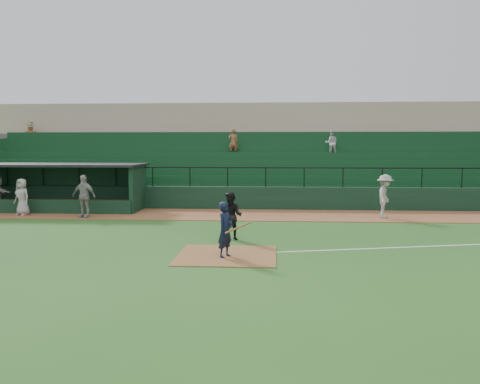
{
  "coord_description": "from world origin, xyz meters",
  "views": [
    {
      "loc": [
        1.4,
        -16.03,
        3.36
      ],
      "look_at": [
        0.0,
        5.0,
        1.4
      ],
      "focal_mm": 37.6,
      "sensor_mm": 36.0,
      "label": 1
    }
  ],
  "objects": [
    {
      "name": "batter_at_plate",
      "position": [
        -0.01,
        -1.27,
        0.85
      ],
      "size": [
        1.12,
        0.74,
        1.69
      ],
      "color": "black",
      "rests_on": "ground"
    },
    {
      "name": "ground",
      "position": [
        0.0,
        0.0,
        0.0
      ],
      "size": [
        90.0,
        90.0,
        0.0
      ],
      "primitive_type": "plane",
      "color": "#25541B",
      "rests_on": "ground"
    },
    {
      "name": "runner",
      "position": [
        6.52,
        7.29,
        1.03
      ],
      "size": [
        1.13,
        1.47,
        2.01
      ],
      "primitive_type": "imported",
      "rotation": [
        0.0,
        0.0,
        1.23
      ],
      "color": "#A49F99",
      "rests_on": "warning_track"
    },
    {
      "name": "dugout",
      "position": [
        -9.75,
        9.56,
        1.33
      ],
      "size": [
        8.9,
        3.2,
        2.42
      ],
      "color": "black",
      "rests_on": "ground"
    },
    {
      "name": "dugout_player_b",
      "position": [
        -10.59,
        7.08,
        0.9
      ],
      "size": [
        1.0,
        0.83,
        1.75
      ],
      "primitive_type": "imported",
      "rotation": [
        0.0,
        0.0,
        -0.37
      ],
      "color": "#A7A19C",
      "rests_on": "warning_track"
    },
    {
      "name": "stadium_structure",
      "position": [
        -0.0,
        16.46,
        2.3
      ],
      "size": [
        38.0,
        13.08,
        6.4
      ],
      "color": "black",
      "rests_on": "ground"
    },
    {
      "name": "dugout_player_a",
      "position": [
        -7.36,
        6.55,
        1.02
      ],
      "size": [
        1.23,
        0.7,
        1.98
      ],
      "primitive_type": "imported",
      "rotation": [
        0.0,
        0.0,
        -0.19
      ],
      "color": "gray",
      "rests_on": "warning_track"
    },
    {
      "name": "foul_line",
      "position": [
        8.0,
        1.2,
        0.01
      ],
      "size": [
        17.49,
        4.44,
        0.01
      ],
      "primitive_type": "cube",
      "rotation": [
        0.0,
        0.0,
        0.24
      ],
      "color": "white",
      "rests_on": "ground"
    },
    {
      "name": "warning_track",
      "position": [
        0.0,
        8.0,
        0.01
      ],
      "size": [
        40.0,
        4.0,
        0.03
      ],
      "primitive_type": "cube",
      "color": "brown",
      "rests_on": "ground"
    },
    {
      "name": "home_plate_dirt",
      "position": [
        0.0,
        -1.0,
        0.01
      ],
      "size": [
        3.0,
        3.0,
        0.03
      ],
      "primitive_type": "cube",
      "color": "brown",
      "rests_on": "ground"
    },
    {
      "name": "umpire",
      "position": [
        -0.08,
        1.62,
        0.85
      ],
      "size": [
        0.98,
        0.86,
        1.71
      ],
      "primitive_type": "imported",
      "rotation": [
        0.0,
        0.0,
        -0.3
      ],
      "color": "black",
      "rests_on": "ground"
    }
  ]
}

